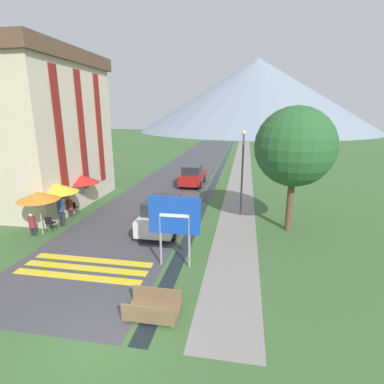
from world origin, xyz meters
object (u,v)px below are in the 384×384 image
Objects in this scene: road_sign at (174,221)px; person_seated_near at (32,223)px; cafe_umbrella_front_orange at (38,196)px; cafe_umbrella_rear_red at (82,179)px; person_standing_terrace at (60,209)px; cafe_chair_far_left at (74,207)px; person_seated_far at (70,206)px; cafe_umbrella_middle_yellow at (57,188)px; cafe_chair_middle at (59,213)px; cafe_chair_near_right at (50,222)px; footbridge at (153,308)px; streetlamp at (242,166)px; tree_by_path at (295,147)px; parked_car_near at (163,214)px; parked_car_far at (193,175)px; hotel_building at (45,124)px.

road_sign reaches higher than person_seated_near.
cafe_umbrella_rear_red is at bearing 91.25° from cafe_umbrella_front_orange.
cafe_umbrella_front_orange is 1.33× the size of person_standing_terrace.
person_seated_far reaches higher than cafe_chair_far_left.
person_standing_terrace is 1.61m from person_seated_far.
person_seated_far is at bearing 103.87° from person_standing_terrace.
cafe_chair_far_left is 0.36× the size of cafe_umbrella_middle_yellow.
cafe_chair_middle is 0.90m from person_seated_far.
cafe_umbrella_middle_yellow is (-0.29, 1.42, 1.56)m from cafe_chair_near_right.
footbridge is 0.96× the size of person_standing_terrace.
tree_by_path is (2.64, -2.03, 1.46)m from streetlamp.
person_standing_terrace is at bearing -172.35° from tree_by_path.
person_standing_terrace is 13.27m from tree_by_path.
parked_car_near is 5.12× the size of cafe_chair_far_left.
person_seated_far reaches higher than cafe_chair_near_right.
parked_car_far is at bearing 63.12° from person_seated_near.
person_seated_far is at bearing 170.91° from parked_car_near.
cafe_chair_middle is at bearing 178.71° from parked_car_near.
person_seated_far is 10.91m from streetlamp.
hotel_building reaches higher than cafe_chair_far_left.
road_sign is at bearing -26.68° from cafe_umbrella_middle_yellow.
parked_car_near reaches higher than person_standing_terrace.
cafe_umbrella_middle_yellow is at bearing -90.82° from cafe_umbrella_rear_red.
hotel_building is 12.00× the size of cafe_chair_middle.
road_sign is (10.57, -7.32, -3.48)m from hotel_building.
road_sign is 9.09m from cafe_chair_middle.
parked_car_near is 6.44m from cafe_umbrella_middle_yellow.
footbridge is at bearing -84.20° from parked_car_far.
cafe_umbrella_middle_yellow is 1.86× the size of person_seated_far.
streetlamp is (10.23, 4.51, 2.61)m from cafe_chair_near_right.
person_standing_terrace is (3.15, -3.99, -4.50)m from hotel_building.
cafe_umbrella_rear_red is 1.79× the size of person_seated_far.
parked_car_near is (9.00, -3.46, -4.62)m from hotel_building.
cafe_umbrella_middle_yellow reaches higher than person_seated_far.
parked_car_near is 7.84m from tree_by_path.
person_seated_near is at bearing -74.53° from cafe_chair_middle.
cafe_umbrella_rear_red is (-0.25, 4.12, 1.50)m from cafe_chair_near_right.
parked_car_near is 5.87m from person_standing_terrace.
parked_car_near reaches higher than person_seated_far.
tree_by_path reaches higher than parked_car_near.
cafe_chair_far_left is at bearing 84.92° from cafe_chair_near_right.
cafe_umbrella_middle_yellow is at bearing 137.80° from footbridge.
cafe_chair_far_left is 0.67× the size of person_seated_far.
person_seated_far is at bearing 94.58° from cafe_chair_middle.
person_seated_far is at bearing -41.59° from hotel_building.
cafe_chair_near_right is at bearing -169.10° from tree_by_path.
hotel_building is at bearing 178.87° from streetlamp.
cafe_umbrella_rear_red is (-6.29, 2.81, 1.10)m from parked_car_near.
person_standing_terrace is at bearing -174.78° from parked_car_near.
streetlamp is at bearing -59.21° from parked_car_far.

